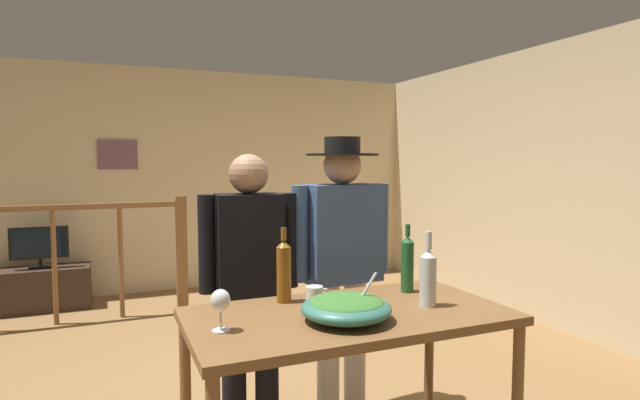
# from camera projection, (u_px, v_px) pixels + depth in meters

# --- Properties ---
(back_wall) EXTENTS (6.06, 0.10, 2.52)m
(back_wall) POSITION_uv_depth(u_px,v_px,m) (167.00, 180.00, 5.83)
(back_wall) COLOR beige
(back_wall) RESTS_ON ground_plane
(side_wall_right) EXTENTS (0.10, 4.85, 2.52)m
(side_wall_right) POSITION_uv_depth(u_px,v_px,m) (518.00, 184.00, 4.93)
(side_wall_right) COLOR beige
(side_wall_right) RESTS_ON ground_plane
(framed_picture) EXTENTS (0.40, 0.03, 0.32)m
(framed_picture) POSITION_uv_depth(u_px,v_px,m) (118.00, 155.00, 5.56)
(framed_picture) COLOR #714C61
(stair_railing) EXTENTS (2.89, 0.10, 1.14)m
(stair_railing) POSITION_uv_depth(u_px,v_px,m) (78.00, 247.00, 4.66)
(stair_railing) COLOR brown
(stair_railing) RESTS_ON ground_plane
(tv_console) EXTENTS (0.90, 0.40, 0.42)m
(tv_console) POSITION_uv_depth(u_px,v_px,m) (42.00, 288.00, 5.10)
(tv_console) COLOR #38281E
(tv_console) RESTS_ON ground_plane
(flat_screen_tv) EXTENTS (0.52, 0.12, 0.42)m
(flat_screen_tv) POSITION_uv_depth(u_px,v_px,m) (39.00, 244.00, 5.04)
(flat_screen_tv) COLOR black
(flat_screen_tv) RESTS_ON tv_console
(serving_table) EXTENTS (1.41, 0.74, 0.82)m
(serving_table) POSITION_uv_depth(u_px,v_px,m) (348.00, 330.00, 2.25)
(serving_table) COLOR brown
(serving_table) RESTS_ON ground_plane
(salad_bowl) EXTENTS (0.38, 0.38, 0.19)m
(salad_bowl) POSITION_uv_depth(u_px,v_px,m) (346.00, 307.00, 2.12)
(salad_bowl) COLOR #337060
(salad_bowl) RESTS_ON serving_table
(wine_glass) EXTENTS (0.08, 0.08, 0.17)m
(wine_glass) POSITION_uv_depth(u_px,v_px,m) (220.00, 302.00, 1.98)
(wine_glass) COLOR silver
(wine_glass) RESTS_ON serving_table
(wine_bottle_green) EXTENTS (0.07, 0.07, 0.35)m
(wine_bottle_green) POSITION_uv_depth(u_px,v_px,m) (407.00, 263.00, 2.58)
(wine_bottle_green) COLOR #1E5628
(wine_bottle_green) RESTS_ON serving_table
(wine_bottle_clear) EXTENTS (0.08, 0.08, 0.34)m
(wine_bottle_clear) POSITION_uv_depth(u_px,v_px,m) (428.00, 276.00, 2.33)
(wine_bottle_clear) COLOR silver
(wine_bottle_clear) RESTS_ON serving_table
(wine_bottle_amber) EXTENTS (0.07, 0.07, 0.35)m
(wine_bottle_amber) POSITION_uv_depth(u_px,v_px,m) (284.00, 270.00, 2.39)
(wine_bottle_amber) COLOR brown
(wine_bottle_amber) RESTS_ON serving_table
(mug_white) EXTENTS (0.12, 0.08, 0.08)m
(mug_white) POSITION_uv_depth(u_px,v_px,m) (315.00, 295.00, 2.37)
(mug_white) COLOR white
(mug_white) RESTS_ON serving_table
(person_standing_left) EXTENTS (0.53, 0.25, 1.52)m
(person_standing_left) POSITION_uv_depth(u_px,v_px,m) (250.00, 274.00, 2.73)
(person_standing_left) COLOR black
(person_standing_left) RESTS_ON ground_plane
(person_standing_right) EXTENTS (0.63, 0.41, 1.62)m
(person_standing_right) POSITION_uv_depth(u_px,v_px,m) (342.00, 251.00, 2.94)
(person_standing_right) COLOR beige
(person_standing_right) RESTS_ON ground_plane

